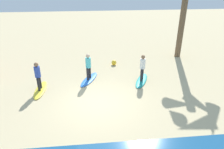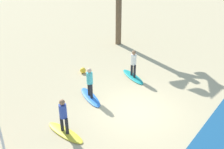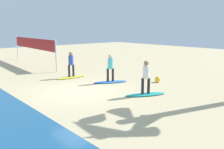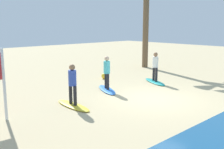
{
  "view_description": "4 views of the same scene",
  "coord_description": "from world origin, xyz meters",
  "views": [
    {
      "loc": [
        0.22,
        9.16,
        6.0
      ],
      "look_at": [
        -0.85,
        -1.46,
        0.85
      ],
      "focal_mm": 33.39,
      "sensor_mm": 36.0,
      "label": 1
    },
    {
      "loc": [
        9.15,
        5.64,
        7.67
      ],
      "look_at": [
        -0.52,
        -1.92,
        1.18
      ],
      "focal_mm": 43.1,
      "sensor_mm": 36.0,
      "label": 2
    },
    {
      "loc": [
        -10.37,
        6.73,
        3.33
      ],
      "look_at": [
        -0.52,
        -1.82,
        0.75
      ],
      "focal_mm": 38.7,
      "sensor_mm": 36.0,
      "label": 3
    },
    {
      "loc": [
        9.2,
        7.13,
        3.29
      ],
      "look_at": [
        0.29,
        -2.4,
        0.81
      ],
      "focal_mm": 42.85,
      "sensor_mm": 36.0,
      "label": 4
    }
  ],
  "objects": [
    {
      "name": "surfer_blue",
      "position": [
        0.49,
        -2.56,
        1.04
      ],
      "size": [
        0.32,
        0.43,
        1.64
      ],
      "color": "#232328",
      "rests_on": "surfboard_blue"
    },
    {
      "name": "beach_ball",
      "position": [
        -1.33,
        -4.82,
        0.18
      ],
      "size": [
        0.36,
        0.36,
        0.36
      ],
      "primitive_type": "sphere",
      "color": "yellow",
      "rests_on": "ground"
    },
    {
      "name": "surfer_yellow",
      "position": [
        3.26,
        -1.53,
        1.04
      ],
      "size": [
        0.32,
        0.46,
        1.64
      ],
      "color": "#232328",
      "rests_on": "surfboard_yellow"
    },
    {
      "name": "surfboard_yellow",
      "position": [
        3.26,
        -1.53,
        0.04
      ],
      "size": [
        0.63,
        2.12,
        0.09
      ],
      "primitive_type": "ellipsoid",
      "rotation": [
        0.0,
        0.0,
        1.54
      ],
      "color": "yellow",
      "rests_on": "ground"
    },
    {
      "name": "ground_plane",
      "position": [
        0.0,
        0.0,
        0.0
      ],
      "size": [
        60.0,
        60.0,
        0.0
      ],
      "primitive_type": "plane",
      "color": "#CCB789"
    },
    {
      "name": "surfboard_teal",
      "position": [
        -2.75,
        -2.07,
        0.04
      ],
      "size": [
        1.38,
        2.14,
        0.09
      ],
      "primitive_type": "ellipsoid",
      "rotation": [
        0.0,
        0.0,
        1.14
      ],
      "color": "teal",
      "rests_on": "ground"
    },
    {
      "name": "surfboard_blue",
      "position": [
        0.49,
        -2.56,
        0.04
      ],
      "size": [
        1.39,
        2.14,
        0.09
      ],
      "primitive_type": "ellipsoid",
      "rotation": [
        0.0,
        0.0,
        1.14
      ],
      "color": "blue",
      "rests_on": "ground"
    },
    {
      "name": "surfer_teal",
      "position": [
        -2.75,
        -2.07,
        1.04
      ],
      "size": [
        0.32,
        0.43,
        1.64
      ],
      "color": "#232328",
      "rests_on": "surfboard_teal"
    }
  ]
}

